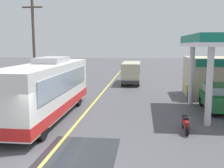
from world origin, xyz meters
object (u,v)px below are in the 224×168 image
object	(u,v)px
pedestrian_near_pump	(189,90)
coach_bus_main	(47,90)
car_at_pump	(217,96)
minibus_opposing_lane	(131,71)
motorcycle_parked_forecourt	(185,123)

from	to	relation	value
pedestrian_near_pump	coach_bus_main	bearing A→B (deg)	-149.57
car_at_pump	coach_bus_main	bearing A→B (deg)	-164.56
minibus_opposing_lane	pedestrian_near_pump	xyz separation A→B (m)	(4.94, -9.63, -0.54)
car_at_pump	pedestrian_near_pump	bearing A→B (deg)	119.51
motorcycle_parked_forecourt	pedestrian_near_pump	xyz separation A→B (m)	(1.42, 7.39, 0.49)
minibus_opposing_lane	motorcycle_parked_forecourt	size ratio (longest dim) A/B	3.41
car_at_pump	minibus_opposing_lane	size ratio (longest dim) A/B	0.69
car_at_pump	pedestrian_near_pump	distance (m)	2.93
motorcycle_parked_forecourt	minibus_opposing_lane	bearing A→B (deg)	101.68
minibus_opposing_lane	coach_bus_main	bearing A→B (deg)	-106.57
coach_bus_main	motorcycle_parked_forecourt	distance (m)	8.34
car_at_pump	minibus_opposing_lane	world-z (taller)	minibus_opposing_lane
coach_bus_main	minibus_opposing_lane	bearing A→B (deg)	73.43
car_at_pump	pedestrian_near_pump	world-z (taller)	car_at_pump
coach_bus_main	minibus_opposing_lane	size ratio (longest dim) A/B	1.80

